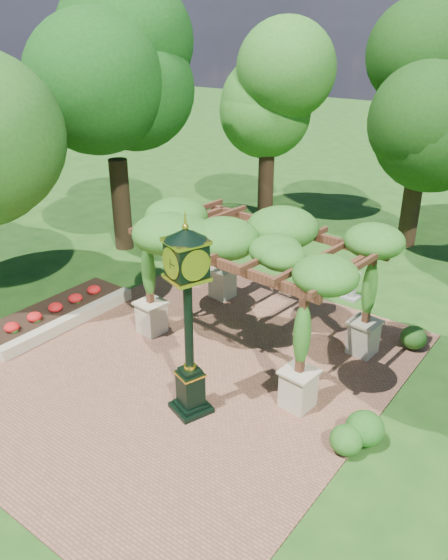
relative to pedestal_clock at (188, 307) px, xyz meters
The scene contains 13 objects.
ground 3.17m from the pedestal_clock, 160.97° to the left, with size 120.00×120.00×0.00m, color #1E4714.
brick_plaza 3.42m from the pedestal_clock, 129.51° to the left, with size 10.00×12.00×0.04m, color brown.
border_wall 6.43m from the pedestal_clock, behind, with size 0.35×5.00×0.40m, color #C6B793.
flower_bed 7.25m from the pedestal_clock, behind, with size 1.50×5.00×0.36m, color red.
pedestal_clock is the anchor object (origin of this frame).
pergola 3.66m from the pedestal_clock, 98.90° to the left, with size 6.66×4.50×4.00m.
sundial 8.50m from the pedestal_clock, 86.42° to the left, with size 0.59×0.59×1.00m.
shrub_front 4.61m from the pedestal_clock, 14.30° to the left, with size 0.75×0.75×0.67m, color #245819.
shrub_mid 4.87m from the pedestal_clock, 20.77° to the left, with size 0.88×0.88×0.79m, color #205618.
shrub_back 7.48m from the pedestal_clock, 61.19° to the left, with size 0.76×0.76×0.68m, color #275618.
tree_west_near 12.19m from the pedestal_clock, 144.47° to the left, with size 4.72×4.72×9.85m.
tree_west_far 15.74m from the pedestal_clock, 116.30° to the left, with size 4.04×4.04×8.41m.
tree_north 14.78m from the pedestal_clock, 89.37° to the left, with size 4.77×4.77×9.14m.
Camera 1 is at (8.39, -8.63, 8.74)m, focal length 35.00 mm.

